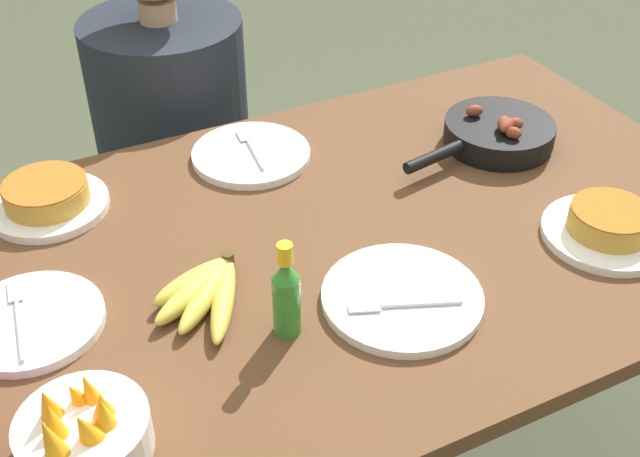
% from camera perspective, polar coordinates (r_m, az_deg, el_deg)
% --- Properties ---
extents(dining_table, '(1.60, 0.92, 0.71)m').
position_cam_1_polar(dining_table, '(1.45, 0.00, -3.80)').
color(dining_table, brown).
rests_on(dining_table, ground_plane).
extents(banana_bunch, '(0.18, 0.20, 0.04)m').
position_cam_1_polar(banana_bunch, '(1.28, -8.18, -4.41)').
color(banana_bunch, gold).
rests_on(banana_bunch, dining_table).
extents(skillet, '(0.36, 0.22, 0.08)m').
position_cam_1_polar(skillet, '(1.69, 12.48, 6.63)').
color(skillet, black).
rests_on(skillet, dining_table).
extents(frittata_plate_center, '(0.22, 0.22, 0.06)m').
position_cam_1_polar(frittata_plate_center, '(1.54, -18.82, 2.06)').
color(frittata_plate_center, white).
rests_on(frittata_plate_center, dining_table).
extents(frittata_plate_side, '(0.22, 0.22, 0.06)m').
position_cam_1_polar(frittata_plate_side, '(1.48, 19.81, 0.15)').
color(frittata_plate_side, white).
rests_on(frittata_plate_side, dining_table).
extents(empty_plate_near_front, '(0.26, 0.26, 0.02)m').
position_cam_1_polar(empty_plate_near_front, '(1.28, 5.85, -4.90)').
color(empty_plate_near_front, white).
rests_on(empty_plate_near_front, dining_table).
extents(empty_plate_far_left, '(0.22, 0.22, 0.02)m').
position_cam_1_polar(empty_plate_far_left, '(1.31, -19.86, -6.23)').
color(empty_plate_far_left, white).
rests_on(empty_plate_far_left, dining_table).
extents(empty_plate_far_right, '(0.24, 0.24, 0.02)m').
position_cam_1_polar(empty_plate_far_right, '(1.62, -4.85, 5.30)').
color(empty_plate_far_right, white).
rests_on(empty_plate_far_right, dining_table).
extents(fruit_bowl_mango, '(0.17, 0.17, 0.11)m').
position_cam_1_polar(fruit_bowl_mango, '(1.09, -16.53, -13.69)').
color(fruit_bowl_mango, white).
rests_on(fruit_bowl_mango, dining_table).
extents(hot_sauce_bottle, '(0.04, 0.04, 0.17)m').
position_cam_1_polar(hot_sauce_bottle, '(1.18, -2.41, -4.73)').
color(hot_sauce_bottle, '#337F2D').
rests_on(hot_sauce_bottle, dining_table).
extents(person_figure, '(0.41, 0.41, 1.10)m').
position_cam_1_polar(person_figure, '(2.08, -10.00, 3.58)').
color(person_figure, black).
rests_on(person_figure, ground_plane).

